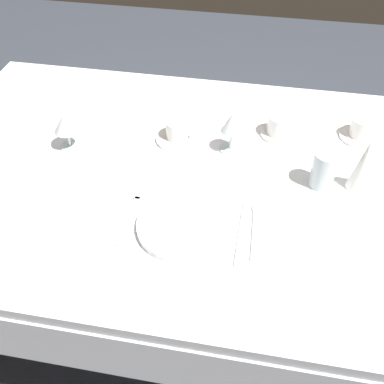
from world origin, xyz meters
The scene contains 16 objects.
ground_plane centered at (0.00, 0.00, 0.00)m, with size 6.00×6.00×0.00m, color #383D47.
dining_table centered at (0.00, 0.00, 0.66)m, with size 1.80×1.11×0.74m.
dinner_plate centered at (-0.02, -0.23, 0.75)m, with size 0.25×0.25×0.02m, color white.
fork_outer centered at (-0.17, -0.20, 0.74)m, with size 0.02×0.21×0.00m.
dinner_knife centered at (0.13, -0.22, 0.74)m, with size 0.02×0.24×0.00m.
spoon_soup centered at (0.17, -0.18, 0.74)m, with size 0.03×0.21×0.01m.
saucer_left centered at (-0.12, 0.15, 0.74)m, with size 0.14×0.14×0.01m, color white.
coffee_cup_left centered at (-0.11, 0.15, 0.78)m, with size 0.09×0.07×0.06m.
saucer_right centered at (0.21, 0.24, 0.74)m, with size 0.13×0.13×0.01m, color white.
coffee_cup_right centered at (0.21, 0.24, 0.78)m, with size 0.11×0.08×0.06m.
saucer_far centered at (0.47, 0.27, 0.74)m, with size 0.13×0.13×0.01m, color white.
coffee_cup_far centered at (0.47, 0.27, 0.78)m, with size 0.10×0.07×0.06m.
wine_glass_centre centered at (-0.45, 0.05, 0.83)m, with size 0.08×0.08×0.12m.
wine_glass_left centered at (0.06, 0.13, 0.83)m, with size 0.07×0.07×0.14m.
drink_tumbler centered at (0.34, 0.01, 0.79)m, with size 0.07×0.07×0.11m.
napkin_folded centered at (0.44, 0.02, 0.82)m, with size 0.07×0.07×0.17m, color white.
Camera 1 is at (0.15, -1.05, 1.66)m, focal length 43.80 mm.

